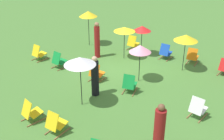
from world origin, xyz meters
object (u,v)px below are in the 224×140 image
at_px(person_2, 159,133).
at_px(umbrella_2, 140,49).
at_px(umbrella_3, 186,38).
at_px(deckchair_7, 165,52).
at_px(umbrella_5, 142,28).
at_px(deckchair_8, 133,43).
at_px(deckchair_9, 96,73).
at_px(deckchair_1, 192,56).
at_px(deckchair_10, 31,112).
at_px(deckchair_6, 198,108).
at_px(deckchair_4, 56,123).
at_px(umbrella_0, 124,29).
at_px(umbrella_1, 80,61).
at_px(person_1, 95,77).
at_px(person_0, 97,41).
at_px(deckchair_2, 59,61).
at_px(deckchair_3, 130,84).
at_px(deckchair_11, 39,53).
at_px(umbrella_4, 88,14).

bearing_deg(person_2, umbrella_2, -157.89).
bearing_deg(umbrella_3, deckchair_7, -31.46).
bearing_deg(umbrella_5, deckchair_8, -30.95).
height_order(deckchair_9, umbrella_3, umbrella_3).
distance_m(deckchair_1, person_2, 7.13).
relative_size(deckchair_1, umbrella_2, 0.49).
bearing_deg(deckchair_10, deckchair_6, -130.57).
bearing_deg(deckchair_9, deckchair_4, 106.44).
relative_size(deckchair_7, umbrella_0, 0.49).
height_order(deckchair_9, umbrella_1, umbrella_1).
height_order(umbrella_3, person_1, umbrella_3).
bearing_deg(person_0, umbrella_2, 113.53).
bearing_deg(deckchair_8, deckchair_2, 66.83).
height_order(deckchair_7, umbrella_3, umbrella_3).
bearing_deg(deckchair_10, deckchair_1, -97.68).
relative_size(deckchair_10, umbrella_1, 0.42).
height_order(deckchair_7, deckchair_10, same).
bearing_deg(deckchair_9, umbrella_1, 110.75).
distance_m(umbrella_5, person_1, 4.66).
height_order(deckchair_3, deckchair_4, same).
bearing_deg(person_2, deckchair_2, -126.91).
bearing_deg(deckchair_11, person_1, 171.38).
bearing_deg(person_0, deckchair_1, 157.33).
xyz_separation_m(deckchair_6, umbrella_4, (7.65, -3.34, 1.48)).
distance_m(deckchair_7, deckchair_9, 4.21).
distance_m(deckchair_10, umbrella_5, 7.38).
distance_m(deckchair_8, deckchair_11, 5.14).
relative_size(umbrella_2, umbrella_5, 1.04).
distance_m(deckchair_11, person_1, 4.66).
distance_m(deckchair_2, deckchair_9, 2.30).
bearing_deg(deckchair_3, deckchair_1, -119.71).
distance_m(deckchair_3, umbrella_4, 5.91).
xyz_separation_m(deckchair_3, deckchair_11, (5.55, -0.13, 0.00)).
bearing_deg(person_2, deckchair_11, -123.59).
bearing_deg(umbrella_3, person_1, 63.51).
distance_m(deckchair_2, deckchair_4, 5.04).
relative_size(umbrella_3, person_0, 0.95).
relative_size(deckchair_9, person_0, 0.44).
relative_size(deckchair_2, person_1, 0.49).
height_order(deckchair_3, person_1, person_1).
bearing_deg(person_2, deckchair_7, -170.97).
distance_m(deckchair_8, deckchair_10, 7.77).
distance_m(deckchair_1, deckchair_10, 8.39).
bearing_deg(deckchair_6, umbrella_3, -54.53).
height_order(umbrella_0, person_0, person_0).
bearing_deg(deckchair_3, deckchair_7, -101.44).
bearing_deg(deckchair_10, deckchair_11, -32.69).
bearing_deg(deckchair_9, deckchair_6, 177.60).
bearing_deg(umbrella_2, umbrella_1, 74.15).
bearing_deg(person_0, deckchair_7, 163.00).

